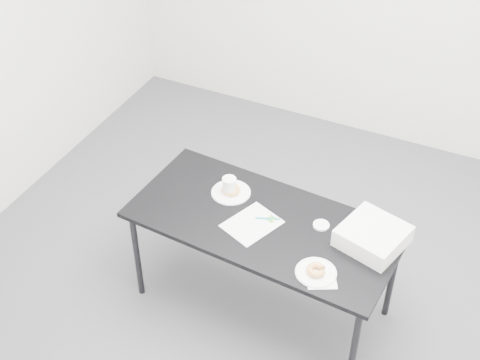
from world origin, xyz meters
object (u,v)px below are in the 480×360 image
at_px(pen, 268,218).
at_px(donut_near, 316,270).
at_px(plate_far, 231,192).
at_px(coffee_cup, 229,186).
at_px(bakery_box, 373,236).
at_px(table, 264,228).
at_px(plate_near, 316,272).
at_px(donut_far, 231,190).
at_px(scorecard, 252,224).

bearing_deg(pen, donut_near, -55.82).
xyz_separation_m(plate_far, coffee_cup, (-0.01, -0.01, 0.06)).
relative_size(coffee_cup, bakery_box, 0.36).
bearing_deg(table, coffee_cup, 159.33).
height_order(donut_near, plate_far, donut_near).
height_order(table, plate_near, plate_near).
bearing_deg(bakery_box, donut_near, -104.51).
bearing_deg(donut_far, plate_near, -29.77).
relative_size(scorecard, pen, 2.15).
relative_size(scorecard, coffee_cup, 2.57).
xyz_separation_m(scorecard, bakery_box, (0.67, 0.15, 0.05)).
bearing_deg(plate_near, pen, 145.36).
bearing_deg(pen, scorecard, -152.19).
distance_m(coffee_cup, bakery_box, 0.90).
bearing_deg(plate_near, coffee_cup, 151.15).
bearing_deg(table, donut_far, 157.01).
bearing_deg(plate_far, scorecard, -40.58).
bearing_deg(table, plate_far, 157.01).
bearing_deg(donut_near, pen, 145.36).
bearing_deg(bakery_box, coffee_cup, -166.85).
bearing_deg(coffee_cup, bakery_box, -2.50).
distance_m(plate_far, coffee_cup, 0.06).
distance_m(donut_far, coffee_cup, 0.04).
xyz_separation_m(pen, bakery_box, (0.60, 0.07, 0.05)).
distance_m(pen, donut_far, 0.32).
height_order(donut_near, donut_far, same).
xyz_separation_m(plate_near, plate_far, (-0.70, 0.40, -0.00)).
height_order(pen, donut_near, donut_near).
bearing_deg(donut_far, pen, -22.34).
height_order(plate_far, donut_far, donut_far).
bearing_deg(coffee_cup, plate_near, -28.85).
xyz_separation_m(table, coffee_cup, (-0.29, 0.13, 0.11)).
height_order(table, donut_near, donut_near).
bearing_deg(donut_near, scorecard, 156.65).
xyz_separation_m(donut_near, bakery_box, (0.20, 0.35, 0.03)).
distance_m(table, plate_near, 0.49).
xyz_separation_m(pen, plate_near, (0.40, -0.28, -0.00)).
height_order(plate_far, bakery_box, bakery_box).
bearing_deg(bakery_box, plate_near, -104.51).
xyz_separation_m(table, donut_far, (-0.28, 0.14, 0.08)).
relative_size(table, pen, 11.39).
distance_m(pen, coffee_cup, 0.32).
distance_m(table, scorecard, 0.09).
bearing_deg(donut_far, plate_far, 0.00).
bearing_deg(donut_near, plate_near, 0.00).
relative_size(scorecard, plate_near, 1.37).
bearing_deg(scorecard, coffee_cup, 163.60).
relative_size(donut_far, bakery_box, 0.34).
bearing_deg(coffee_cup, table, -24.80).
height_order(scorecard, plate_near, plate_near).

